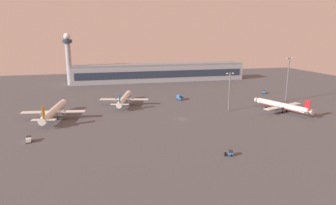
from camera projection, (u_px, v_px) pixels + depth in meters
ground_plane at (182, 119)px, 158.19m from camera, size 416.00×416.00×0.00m
terminal_building at (160, 72)px, 286.15m from camera, size 160.01×22.40×16.40m
control_tower at (68, 56)px, 258.33m from camera, size 8.00×8.00×44.28m
airplane_terminal_side at (282, 106)px, 171.38m from camera, size 28.46×36.14×9.58m
airplane_far_stand at (54, 111)px, 157.56m from camera, size 32.33×41.38×10.63m
airplane_mid_apron at (124, 99)px, 189.03m from camera, size 29.89×38.09×9.92m
catering_truck at (180, 97)px, 204.23m from camera, size 3.50×6.02×3.05m
baggage_tractor at (263, 92)px, 225.91m from camera, size 3.49×4.58×2.25m
pushback_tug at (230, 153)px, 110.06m from camera, size 3.53×2.84×2.05m
cargo_loader at (29, 139)px, 124.21m from camera, size 2.40×4.32×2.25m
apron_light_west at (288, 77)px, 197.24m from camera, size 4.80×0.90×28.66m
apron_light_east at (229, 89)px, 172.31m from camera, size 4.80×0.90×22.21m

